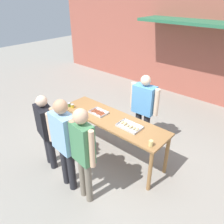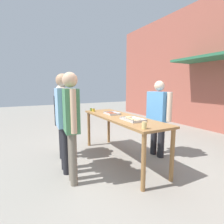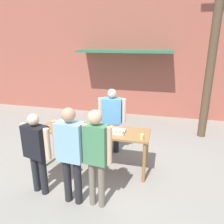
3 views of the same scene
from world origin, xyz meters
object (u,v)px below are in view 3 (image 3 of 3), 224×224
beer_cup (142,137)px  person_customer_holding_hotdog (36,148)px  person_server_behind_table (112,116)px  person_customer_waiting_in_line (71,149)px  utility_pole (218,11)px  condiment_jar_ketchup (48,128)px  food_tray_sausages (78,128)px  food_tray_buns (114,131)px  person_customer_with_cup (96,151)px  condiment_jar_mustard (44,127)px

beer_cup → person_customer_holding_hotdog: size_ratio=0.07×
beer_cup → person_server_behind_table: (-0.86, 1.06, -0.00)m
person_customer_waiting_in_line → utility_pole: (2.60, 3.56, 2.41)m
condiment_jar_ketchup → person_customer_waiting_in_line: bearing=-44.7°
food_tray_sausages → condiment_jar_ketchup: (-0.60, -0.20, 0.03)m
utility_pole → food_tray_buns: bearing=-131.2°
beer_cup → person_customer_with_cup: bearing=-125.4°
utility_pole → food_tray_sausages: bearing=-140.3°
food_tray_sausages → person_customer_with_cup: (0.77, -1.11, 0.12)m
condiment_jar_ketchup → person_customer_with_cup: 1.64m
person_customer_holding_hotdog → condiment_jar_mustard: bearing=-53.9°
person_server_behind_table → condiment_jar_ketchup: bearing=-140.8°
food_tray_sausages → food_tray_buns: size_ratio=0.80×
food_tray_sausages → person_customer_holding_hotdog: bearing=-110.1°
condiment_jar_mustard → beer_cup: (2.11, -0.00, 0.01)m
beer_cup → person_server_behind_table: size_ratio=0.06×
condiment_jar_ketchup → person_customer_holding_hotdog: (0.22, -0.82, -0.05)m
person_server_behind_table → person_customer_with_cup: bearing=-86.9°
beer_cup → food_tray_buns: bearing=160.2°
person_customer_with_cup → utility_pole: (2.17, 3.55, 2.39)m
person_customer_holding_hotdog → food_tray_sausages: bearing=-95.8°
condiment_jar_mustard → person_customer_with_cup: 1.72m
condiment_jar_mustard → person_customer_holding_hotdog: bearing=-68.2°
food_tray_sausages → condiment_jar_mustard: condiment_jar_mustard is taller
person_customer_holding_hotdog → person_customer_waiting_in_line: 0.73m
person_customer_with_cup → condiment_jar_ketchup: bearing=-27.8°
person_customer_with_cup → person_customer_waiting_in_line: bearing=7.5°
food_tray_sausages → utility_pole: 4.57m
utility_pole → person_customer_holding_hotdog: bearing=-133.8°
food_tray_sausages → person_customer_waiting_in_line: bearing=-73.4°
condiment_jar_mustard → person_server_behind_table: person_server_behind_table is taller
food_tray_buns → person_customer_holding_hotdog: (-1.18, -1.02, -0.02)m
food_tray_sausages → utility_pole: utility_pole is taller
food_tray_sausages → condiment_jar_mustard: 0.73m
person_server_behind_table → person_customer_waiting_in_line: (-0.22, -1.97, 0.07)m
food_tray_sausages → condiment_jar_ketchup: 0.63m
food_tray_sausages → condiment_jar_ketchup: bearing=-161.2°
food_tray_sausages → person_customer_waiting_in_line: person_customer_waiting_in_line is taller
food_tray_buns → person_server_behind_table: size_ratio=0.28×
food_tray_sausages → condiment_jar_mustard: size_ratio=4.31×
person_customer_waiting_in_line → beer_cup: bearing=-135.5°
food_tray_buns → person_customer_with_cup: size_ratio=0.26×
person_customer_with_cup → person_customer_waiting_in_line: person_customer_waiting_in_line is taller
person_customer_with_cup → utility_pole: utility_pole is taller
person_customer_holding_hotdog → person_customer_waiting_in_line: bearing=-173.9°
food_tray_sausages → person_customer_with_cup: size_ratio=0.21×
condiment_jar_ketchup → utility_pole: utility_pole is taller
person_customer_holding_hotdog → condiment_jar_ketchup: bearing=-60.6°
person_server_behind_table → utility_pole: (2.38, 1.59, 2.48)m
person_customer_holding_hotdog → utility_pole: (3.31, 3.46, 2.53)m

